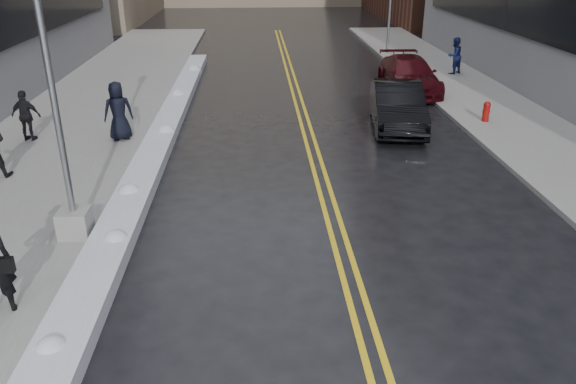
{
  "coord_description": "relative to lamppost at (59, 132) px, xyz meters",
  "views": [
    {
      "loc": [
        0.72,
        -9.2,
        6.03
      ],
      "look_at": [
        1.34,
        1.47,
        1.3
      ],
      "focal_mm": 35.0,
      "sensor_mm": 36.0,
      "label": 1
    }
  ],
  "objects": [
    {
      "name": "ground",
      "position": [
        3.3,
        -2.0,
        -2.53
      ],
      "size": [
        160.0,
        160.0,
        0.0
      ],
      "primitive_type": "plane",
      "color": "black",
      "rests_on": "ground"
    },
    {
      "name": "sidewalk_west",
      "position": [
        -2.45,
        8.0,
        -2.46
      ],
      "size": [
        5.5,
        50.0,
        0.15
      ],
      "primitive_type": "cube",
      "color": "gray",
      "rests_on": "ground"
    },
    {
      "name": "sidewalk_east",
      "position": [
        13.3,
        8.0,
        -2.46
      ],
      "size": [
        4.0,
        50.0,
        0.15
      ],
      "primitive_type": "cube",
      "color": "gray",
      "rests_on": "ground"
    },
    {
      "name": "lane_line_left",
      "position": [
        5.65,
        8.0,
        -2.53
      ],
      "size": [
        0.12,
        50.0,
        0.01
      ],
      "primitive_type": "cube",
      "color": "gold",
      "rests_on": "ground"
    },
    {
      "name": "lane_line_right",
      "position": [
        5.95,
        8.0,
        -2.53
      ],
      "size": [
        0.12,
        50.0,
        0.01
      ],
      "primitive_type": "cube",
      "color": "gold",
      "rests_on": "ground"
    },
    {
      "name": "snow_ridge",
      "position": [
        0.85,
        6.0,
        -2.36
      ],
      "size": [
        0.9,
        30.0,
        0.34
      ],
      "primitive_type": "cube",
      "color": "silver",
      "rests_on": "ground"
    },
    {
      "name": "lamppost",
      "position": [
        0.0,
        0.0,
        0.0
      ],
      "size": [
        0.65,
        0.65,
        7.62
      ],
      "color": "gray",
      "rests_on": "sidewalk_west"
    },
    {
      "name": "fire_hydrant",
      "position": [
        12.3,
        8.0,
        -1.98
      ],
      "size": [
        0.26,
        0.26,
        0.73
      ],
      "color": "maroon",
      "rests_on": "sidewalk_east"
    },
    {
      "name": "pedestrian_c",
      "position": [
        -0.43,
        6.69,
        -1.43
      ],
      "size": [
        1.08,
        0.88,
        1.9
      ],
      "primitive_type": "imported",
      "rotation": [
        0.0,
        0.0,
        3.48
      ],
      "color": "black",
      "rests_on": "sidewalk_west"
    },
    {
      "name": "pedestrian_d",
      "position": [
        -3.39,
        6.77,
        -1.56
      ],
      "size": [
        1.01,
        0.54,
        1.64
      ],
      "primitive_type": "imported",
      "rotation": [
        0.0,
        0.0,
        2.99
      ],
      "color": "black",
      "rests_on": "sidewalk_west"
    },
    {
      "name": "pedestrian_east",
      "position": [
        13.79,
        16.12,
        -1.51
      ],
      "size": [
        1.08,
        1.01,
        1.76
      ],
      "primitive_type": "imported",
      "rotation": [
        0.0,
        0.0,
        3.69
      ],
      "color": "navy",
      "rests_on": "sidewalk_east"
    },
    {
      "name": "car_black",
      "position": [
        9.0,
        7.89,
        -1.74
      ],
      "size": [
        2.29,
        4.99,
        1.58
      ],
      "primitive_type": "imported",
      "rotation": [
        0.0,
        0.0,
        -0.13
      ],
      "color": "black",
      "rests_on": "ground"
    },
    {
      "name": "car_maroon",
      "position": [
        10.8,
        13.17,
        -1.79
      ],
      "size": [
        2.2,
        5.19,
        1.49
      ],
      "primitive_type": "imported",
      "rotation": [
        0.0,
        0.0,
        -0.02
      ],
      "color": "#39090F",
      "rests_on": "ground"
    }
  ]
}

